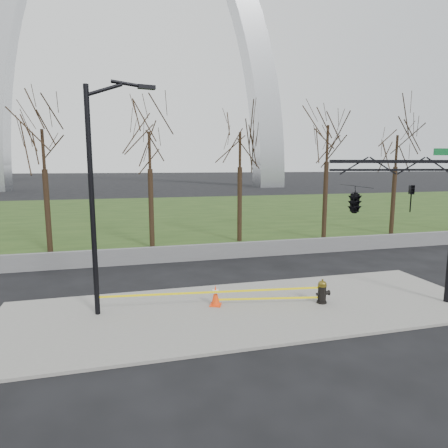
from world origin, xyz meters
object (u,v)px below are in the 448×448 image
object	(u,v)px
traffic_cone	(216,295)
traffic_signal_mast	(375,199)
fire_hydrant	(322,292)
street_light	(98,185)

from	to	relation	value
traffic_cone	traffic_signal_mast	world-z (taller)	traffic_signal_mast
fire_hydrant	traffic_cone	bearing A→B (deg)	174.61
fire_hydrant	traffic_signal_mast	distance (m)	4.00
fire_hydrant	traffic_cone	xyz separation A→B (m)	(-4.05, 0.79, -0.04)
traffic_cone	traffic_signal_mast	size ratio (longest dim) A/B	0.13
fire_hydrant	traffic_signal_mast	world-z (taller)	traffic_signal_mast
fire_hydrant	street_light	world-z (taller)	street_light
traffic_cone	traffic_signal_mast	bearing A→B (deg)	-15.04
fire_hydrant	traffic_cone	world-z (taller)	fire_hydrant
street_light	traffic_signal_mast	size ratio (longest dim) A/B	1.37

